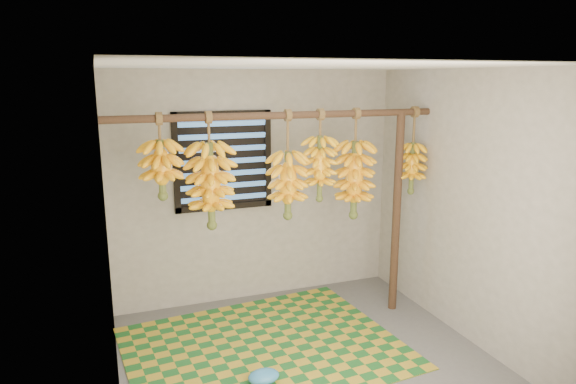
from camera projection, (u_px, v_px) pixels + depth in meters
name	position (u px, v px, depth m)	size (l,w,h in m)	color
floor	(311.00, 365.00, 4.24)	(3.00, 3.00, 0.01)	#555555
ceiling	(314.00, 66.00, 3.71)	(3.00, 3.00, 0.01)	silver
wall_back	(256.00, 187.00, 5.35)	(3.00, 0.01, 2.40)	gray
wall_left	(108.00, 247.00, 3.47)	(0.01, 3.00, 2.40)	gray
wall_right	(471.00, 209.00, 4.49)	(0.01, 3.00, 2.40)	gray
window	(223.00, 161.00, 5.14)	(1.00, 0.04, 1.00)	black
hanging_pole	(282.00, 115.00, 4.44)	(0.06, 0.06, 3.00)	#4A311F
support_post	(396.00, 214.00, 5.07)	(0.08, 0.08, 2.00)	#4A311F
woven_mat	(264.00, 348.00, 4.50)	(2.31, 1.85, 0.01)	#1A5A21
plastic_bag	(264.00, 377.00, 3.96)	(0.25, 0.18, 0.10)	teal
banana_bunch_a	(162.00, 169.00, 4.18)	(0.33, 0.33, 0.70)	brown
banana_bunch_b	(211.00, 186.00, 4.35)	(0.40, 0.40, 0.99)	brown
banana_bunch_c	(288.00, 185.00, 4.60)	(0.34, 0.34, 0.97)	brown
banana_bunch_d	(320.00, 168.00, 4.67)	(0.31, 0.31, 0.84)	brown
banana_bunch_e	(354.00, 180.00, 4.82)	(0.36, 0.36, 1.03)	brown
banana_bunch_f	(412.00, 168.00, 5.02)	(0.28, 0.28, 0.85)	brown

